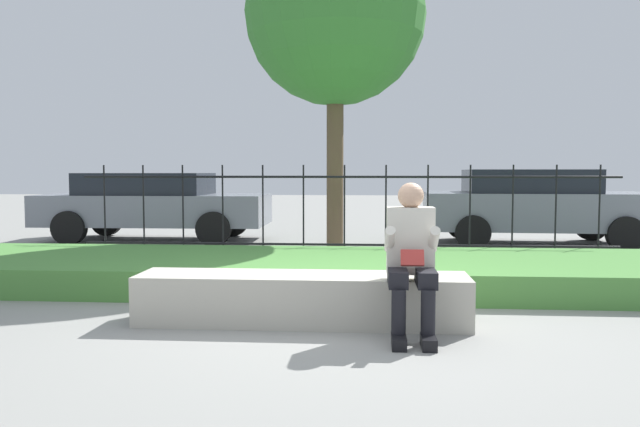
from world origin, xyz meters
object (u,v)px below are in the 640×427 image
object	(u,v)px
person_seated_reader	(411,253)
car_parked_right	(534,205)
stone_bench	(302,302)
tree_behind_fence	(335,16)
car_parked_left	(154,204)

from	to	relation	value
person_seated_reader	car_parked_right	distance (m)	6.98
stone_bench	tree_behind_fence	size ratio (longest dim) A/B	0.56
stone_bench	tree_behind_fence	world-z (taller)	tree_behind_fence
person_seated_reader	car_parked_right	world-z (taller)	car_parked_right
stone_bench	person_seated_reader	xyz separation A→B (m)	(0.91, -0.33, 0.47)
stone_bench	person_seated_reader	size ratio (longest dim) A/B	2.33
car_parked_right	tree_behind_fence	xyz separation A→B (m)	(-3.50, -1.67, 2.99)
car_parked_right	person_seated_reader	bearing A→B (deg)	-110.00
car_parked_left	car_parked_right	size ratio (longest dim) A/B	1.07
stone_bench	car_parked_right	size ratio (longest dim) A/B	0.71
car_parked_left	tree_behind_fence	bearing A→B (deg)	-28.19
car_parked_left	tree_behind_fence	xyz separation A→B (m)	(3.58, -1.86, 3.02)
person_seated_reader	tree_behind_fence	distance (m)	5.75
car_parked_left	car_parked_right	xyz separation A→B (m)	(7.08, -0.19, 0.02)
stone_bench	tree_behind_fence	distance (m)	5.69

